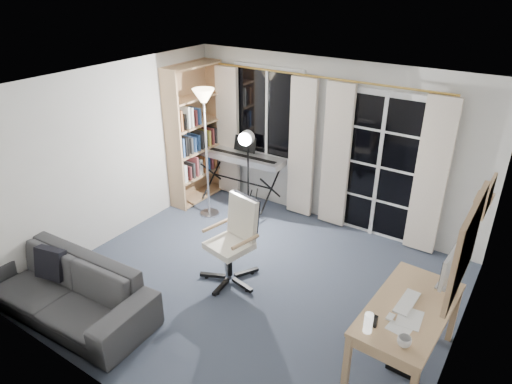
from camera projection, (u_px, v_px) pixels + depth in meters
floor at (253, 285)px, 5.56m from camera, size 4.50×4.00×0.02m
window at (268, 113)px, 6.88m from camera, size 1.20×0.08×1.40m
french_door at (379, 168)px, 6.20m from camera, size 1.32×0.09×2.11m
curtains at (318, 152)px, 6.54m from camera, size 3.60×0.07×2.13m
bookshelf at (192, 138)px, 7.23m from camera, size 0.37×1.03×2.20m
torchiere_lamp at (205, 116)px, 6.44m from camera, size 0.39×0.39×1.97m
keyboard_piano at (241, 158)px, 7.15m from camera, size 1.44×0.73×1.03m
studio_light at (247, 150)px, 6.27m from camera, size 0.31×0.32×1.52m
office_chair at (237, 233)px, 5.43m from camera, size 0.74×0.73×1.07m
desk at (408, 314)px, 4.18m from camera, size 0.72×1.34×0.70m
monitor at (450, 266)px, 4.26m from camera, size 0.17×0.50×0.44m
desk_clutter at (393, 331)px, 4.08m from camera, size 0.43×0.79×0.89m
mug at (404, 340)px, 3.69m from camera, size 0.12×0.10×0.11m
wall_mirror at (466, 246)px, 3.50m from camera, size 0.04×0.94×0.74m
framed_print at (489, 196)px, 4.15m from camera, size 0.03×0.42×0.32m
wall_shelf at (486, 193)px, 4.64m from camera, size 0.16×0.30×0.18m
sofa at (62, 282)px, 4.93m from camera, size 2.14×0.72×0.83m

